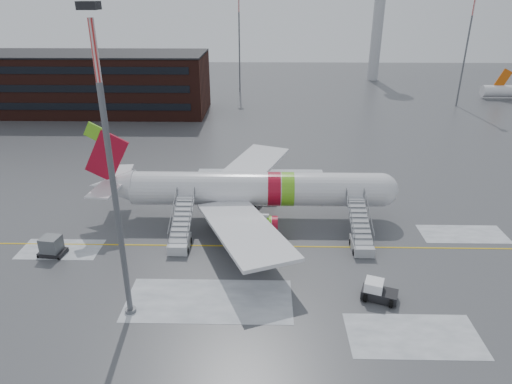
{
  "coord_description": "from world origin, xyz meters",
  "views": [
    {
      "loc": [
        -1.41,
        -41.44,
        23.99
      ],
      "look_at": [
        -2.31,
        3.71,
        4.0
      ],
      "focal_mm": 32.0,
      "sensor_mm": 36.0,
      "label": 1
    }
  ],
  "objects_px": {
    "airstair_aft": "(181,236)",
    "uld_container": "(52,247)",
    "airliner": "(248,189)",
    "pushback_tug": "(377,291)",
    "airstair_fwd": "(361,237)",
    "light_mast_near": "(112,173)"
  },
  "relations": [
    {
      "from": "airliner",
      "to": "airstair_fwd",
      "type": "xyz_separation_m",
      "value": [
        11.68,
        -6.54,
        -2.35
      ]
    },
    {
      "from": "pushback_tug",
      "to": "light_mast_near",
      "type": "height_order",
      "value": "light_mast_near"
    },
    {
      "from": "airliner",
      "to": "airstair_aft",
      "type": "xyz_separation_m",
      "value": [
        -6.68,
        -6.54,
        -2.35
      ]
    },
    {
      "from": "light_mast_near",
      "to": "pushback_tug",
      "type": "bearing_deg",
      "value": 6.01
    },
    {
      "from": "airstair_fwd",
      "to": "pushback_tug",
      "type": "distance_m",
      "value": 8.63
    },
    {
      "from": "airliner",
      "to": "uld_container",
      "type": "distance_m",
      "value": 21.11
    },
    {
      "from": "airstair_fwd",
      "to": "light_mast_near",
      "type": "relative_size",
      "value": 0.33
    },
    {
      "from": "airliner",
      "to": "pushback_tug",
      "type": "distance_m",
      "value": 19.2
    },
    {
      "from": "airstair_fwd",
      "to": "light_mast_near",
      "type": "height_order",
      "value": "light_mast_near"
    },
    {
      "from": "airstair_fwd",
      "to": "airstair_aft",
      "type": "bearing_deg",
      "value": 180.0
    },
    {
      "from": "airstair_aft",
      "to": "uld_container",
      "type": "relative_size",
      "value": 2.94
    },
    {
      "from": "airstair_aft",
      "to": "airstair_fwd",
      "type": "bearing_deg",
      "value": 0.0
    },
    {
      "from": "airliner",
      "to": "airstair_fwd",
      "type": "relative_size",
      "value": 4.55
    },
    {
      "from": "light_mast_near",
      "to": "airliner",
      "type": "bearing_deg",
      "value": 62.59
    },
    {
      "from": "uld_container",
      "to": "light_mast_near",
      "type": "distance_m",
      "value": 17.36
    },
    {
      "from": "airliner",
      "to": "airstair_aft",
      "type": "relative_size",
      "value": 4.55
    },
    {
      "from": "airstair_fwd",
      "to": "airstair_aft",
      "type": "relative_size",
      "value": 1.0
    },
    {
      "from": "airstair_fwd",
      "to": "uld_container",
      "type": "relative_size",
      "value": 2.94
    },
    {
      "from": "uld_container",
      "to": "light_mast_near",
      "type": "xyz_separation_m",
      "value": [
        10.07,
        -8.56,
        11.26
      ]
    },
    {
      "from": "pushback_tug",
      "to": "uld_container",
      "type": "height_order",
      "value": "uld_container"
    },
    {
      "from": "airliner",
      "to": "uld_container",
      "type": "relative_size",
      "value": 13.38
    },
    {
      "from": "airliner",
      "to": "pushback_tug",
      "type": "bearing_deg",
      "value": -52.84
    }
  ]
}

